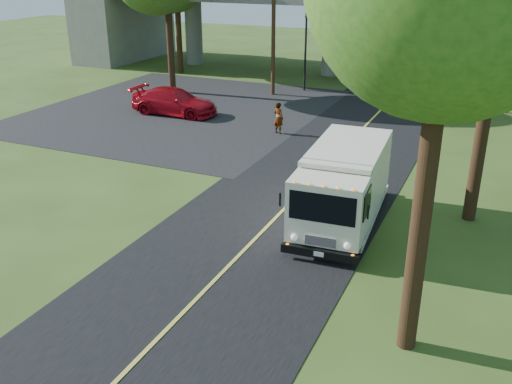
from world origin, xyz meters
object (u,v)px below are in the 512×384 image
Objects in this scene: utility_pole at (274,23)px; red_sedan at (174,102)px; step_van at (344,184)px; pedestrian at (278,118)px; traffic_signal at (306,43)px.

utility_pole is 1.75× the size of red_sedan.
step_van is at bearing -60.48° from utility_pole.
pedestrian is (-6.00, 8.98, -0.62)m from step_van.
step_van is at bearing -129.22° from red_sedan.
utility_pole is 19.93m from step_van.
red_sedan is at bearing 10.15° from pedestrian.
traffic_signal is 3.17× the size of pedestrian.
pedestrian is at bearing -77.76° from traffic_signal.
red_sedan is at bearing -117.91° from traffic_signal.
pedestrian is (2.20, -10.14, -2.38)m from traffic_signal.
traffic_signal reaches higher than red_sedan.
utility_pole is 5.48× the size of pedestrian.
step_van reaches higher than red_sedan.
traffic_signal reaches higher than pedestrian.
step_van is 16.47m from red_sedan.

